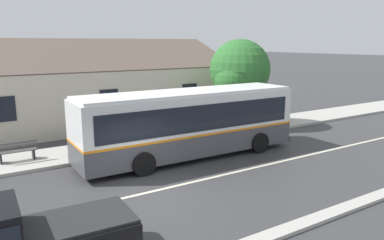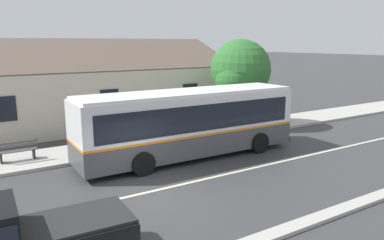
% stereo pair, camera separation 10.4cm
% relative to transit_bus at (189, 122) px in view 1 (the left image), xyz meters
% --- Properties ---
extents(ground_plane, '(300.00, 300.00, 0.00)m').
position_rel_transit_bus_xyz_m(ground_plane, '(-3.41, -2.90, -1.69)').
color(ground_plane, '#38383A').
extents(sidewalk_far, '(60.00, 3.00, 0.15)m').
position_rel_transit_bus_xyz_m(sidewalk_far, '(-3.41, 3.10, -1.62)').
color(sidewalk_far, '#ADAAA3').
rests_on(sidewalk_far, ground).
extents(lane_divider_stripe, '(60.00, 0.16, 0.01)m').
position_rel_transit_bus_xyz_m(lane_divider_stripe, '(-3.41, -2.90, -1.69)').
color(lane_divider_stripe, beige).
rests_on(lane_divider_stripe, ground).
extents(community_building, '(24.49, 10.40, 6.63)m').
position_rel_transit_bus_xyz_m(community_building, '(-4.32, 11.62, 0.26)').
color(community_building, beige).
rests_on(community_building, ground).
extents(transit_bus, '(10.74, 2.86, 3.15)m').
position_rel_transit_bus_xyz_m(transit_bus, '(0.00, 0.00, 0.00)').
color(transit_bus, '#47474C').
rests_on(transit_bus, ground).
extents(bench_by_building, '(1.68, 0.51, 0.94)m').
position_rel_transit_bus_xyz_m(bench_by_building, '(-7.07, 3.09, -1.12)').
color(bench_by_building, '#4C4C4C').
rests_on(bench_by_building, sidewalk_far).
extents(street_tree_primary, '(3.86, 3.79, 5.56)m').
position_rel_transit_bus_xyz_m(street_tree_primary, '(5.94, 3.70, 1.84)').
color(street_tree_primary, '#4C3828').
rests_on(street_tree_primary, ground).
extents(bus_stop_sign, '(0.36, 0.07, 2.40)m').
position_rel_transit_bus_xyz_m(bus_stop_sign, '(6.82, 2.09, -0.05)').
color(bus_stop_sign, gray).
rests_on(bus_stop_sign, sidewalk_far).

